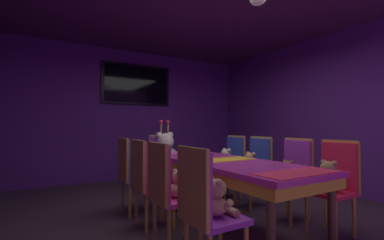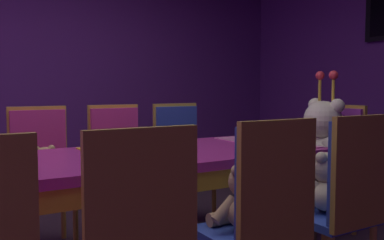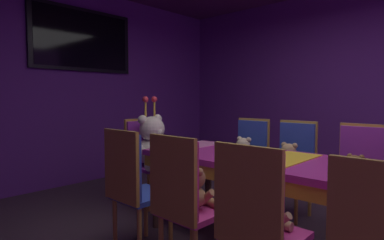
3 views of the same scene
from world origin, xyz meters
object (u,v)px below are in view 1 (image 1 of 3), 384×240
Objects in this scene: chair_left_3 at (129,168)px; wall_tv at (137,85)px; chair_right_2 at (257,164)px; teddy_right_2 at (250,165)px; teddy_left_1 at (179,185)px; teddy_left_2 at (156,175)px; teddy_right_0 at (328,178)px; chair_left_1 at (165,185)px; king_teddy_bear at (166,151)px; chair_right_3 at (233,160)px; throne_chair at (162,157)px; chair_left_2 at (144,175)px; chair_right_1 at (295,170)px; teddy_left_0 at (218,200)px; teddy_right_1 at (287,173)px; chair_left_0 at (201,200)px; banquet_table at (223,167)px; chair_right_0 at (336,177)px; teddy_right_3 at (225,160)px.

wall_tv reaches higher than chair_left_3.
teddy_right_2 is (-0.15, 0.00, -0.00)m from chair_right_2.
teddy_left_2 is at bearing 88.73° from teddy_left_1.
teddy_right_2 is at bearing -89.42° from teddy_right_0.
chair_left_1 is 1.69m from teddy_right_0.
king_teddy_bear reaches higher than teddy_left_2.
chair_right_3 is (-0.01, 0.55, 0.00)m from chair_right_2.
teddy_left_2 is 1.64m from throne_chair.
chair_left_3 reaches higher than teddy_right_0.
chair_left_3 is (-0.00, 0.56, 0.00)m from chair_left_2.
teddy_left_0 is at bearing 19.76° from chair_right_1.
teddy_left_0 is 0.31× the size of throne_chair.
teddy_right_1 is at bearing -36.11° from chair_left_3.
chair_left_0 is 1.00× the size of chair_right_1.
chair_right_3 is (1.71, 1.75, 0.00)m from chair_left_0.
chair_right_3 is at bearing -88.39° from chair_right_1.
chair_right_3 is (1.71, 0.00, 0.00)m from chair_left_3.
teddy_right_2 is (1.57, 0.01, -0.00)m from chair_left_2.
chair_left_2 reaches higher than banquet_table.
king_teddy_bear is at bearing 61.27° from teddy_left_2.
teddy_left_0 is at bearing -15.16° from throne_chair.
chair_left_3 is 2.10m from chair_right_1.
chair_right_3 is 1.13m from king_teddy_bear.
chair_left_1 is 3.52× the size of teddy_right_1.
chair_left_3 is 2.43m from chair_right_0.
teddy_right_2 is 1.62m from throne_chair.
chair_left_3 is at bearing 0.11° from teddy_right_3.
chair_left_2 is 0.65× the size of wall_tv.
teddy_right_0 is at bearing 90.58° from teddy_right_2.
teddy_left_1 is 0.19× the size of wall_tv.
teddy_left_1 is 0.90× the size of teddy_left_2.
chair_right_1 is 3.82m from wall_tv.
teddy_right_2 is at bearing 37.36° from chair_left_0.
chair_right_1 is at bearing -75.57° from wall_tv.
chair_left_1 is 1.61m from teddy_right_1.
teddy_right_3 is at bearing 48.16° from chair_left_0.
teddy_right_0 is (-0.15, -0.00, 0.00)m from chair_right_0.
teddy_left_1 is at bearing -91.27° from teddy_left_2.
chair_right_1 is (1.74, -0.61, 0.00)m from chair_left_2.
chair_left_2 is at bearing 19.75° from teddy_right_3.
teddy_right_1 is (0.74, -0.31, -0.08)m from banquet_table.
chair_right_1 reaches higher than teddy_right_3.
chair_left_2 is at bearing 89.85° from chair_left_0.
king_teddy_bear is at bearing 90.00° from banquet_table.
chair_right_0 is (0.87, -0.85, -0.06)m from banquet_table.
teddy_right_1 is at bearing -1.57° from teddy_left_1.
chair_left_0 is at bearing 45.60° from chair_right_3.
teddy_left_2 is at bearing -36.01° from chair_right_0.
teddy_right_3 is at bearing -72.70° from wall_tv.
chair_right_3 is 0.65× the size of wall_tv.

